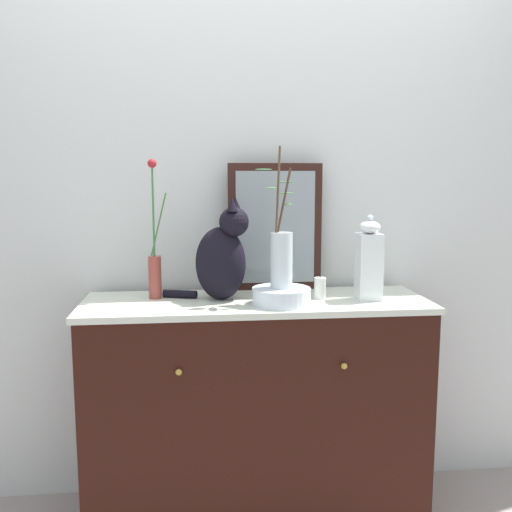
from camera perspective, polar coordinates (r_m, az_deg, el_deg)
The scene contains 9 objects.
wall_back at distance 2.53m, azimuth -0.74°, elevation 4.83°, with size 4.40×0.08×2.60m, color silver.
sideboard at distance 2.43m, azimuth 0.00°, elevation -15.46°, with size 1.40×0.48×0.95m.
mirror_leaning at distance 2.45m, azimuth 1.94°, elevation 2.95°, with size 0.41×0.03×0.55m.
cat_sitting at distance 2.26m, azimuth -3.45°, elevation -0.08°, with size 0.36×0.20×0.42m.
vase_slim_green at distance 2.32m, azimuth -10.25°, elevation -0.88°, with size 0.08×0.05×0.57m.
bowl_porcelain at distance 2.20m, azimuth 2.58°, elevation -4.09°, with size 0.23×0.23×0.07m, color white.
vase_glass_clear at distance 2.17m, azimuth 2.59°, elevation 0.08°, with size 0.17×0.13×0.55m.
jar_lidded_porcelain at distance 2.31m, azimuth 11.41°, elevation -0.53°, with size 0.09×0.09×0.34m.
candle_pillar at distance 2.31m, azimuth 6.52°, elevation -3.25°, with size 0.05×0.05×0.10m.
Camera 1 is at (-0.24, -2.21, 1.45)m, focal length 39.35 mm.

